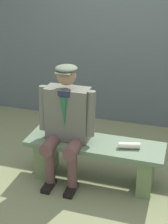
% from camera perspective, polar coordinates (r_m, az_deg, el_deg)
% --- Properties ---
extents(ground_plane, '(30.00, 30.00, 0.00)m').
position_cam_1_polar(ground_plane, '(4.01, 1.71, -11.22)').
color(ground_plane, '#696F49').
extents(bench, '(1.54, 0.46, 0.49)m').
position_cam_1_polar(bench, '(3.84, 1.77, -7.31)').
color(bench, '#53664C').
rests_on(bench, ground).
extents(seated_man, '(0.64, 0.56, 1.35)m').
position_cam_1_polar(seated_man, '(3.68, -3.01, -1.41)').
color(seated_man, '#545648').
rests_on(seated_man, ground).
extents(rolled_magazine, '(0.24, 0.12, 0.07)m').
position_cam_1_polar(rolled_magazine, '(3.65, 7.62, -5.61)').
color(rolled_magazine, beige).
rests_on(rolled_magazine, bench).
extents(stadium_wall, '(12.00, 0.24, 2.18)m').
position_cam_1_polar(stadium_wall, '(5.13, 7.23, 9.96)').
color(stadium_wall, '#495352').
rests_on(stadium_wall, ground).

